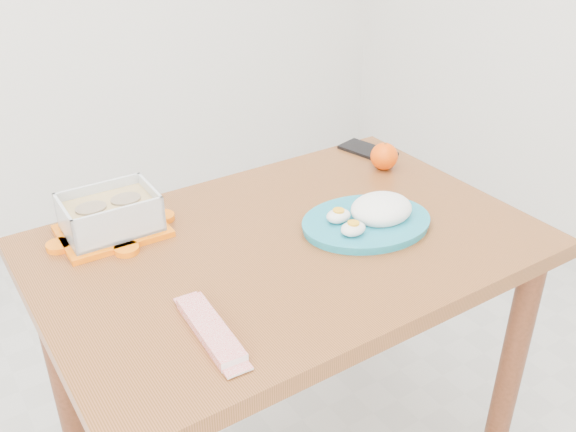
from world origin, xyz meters
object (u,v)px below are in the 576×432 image
dining_table (288,284)px  rice_plate (371,215)px  orange_fruit (384,156)px  food_container (110,215)px  smartphone (368,150)px

dining_table → rice_plate: 0.24m
dining_table → rice_plate: (0.19, -0.05, 0.14)m
rice_plate → orange_fruit: bearing=56.0°
orange_fruit → rice_plate: bearing=-135.9°
food_container → rice_plate: 0.57m
food_container → dining_table: bearing=-36.1°
orange_fruit → smartphone: size_ratio=0.46×
rice_plate → food_container: bearing=162.1°
smartphone → rice_plate: bearing=-142.8°
food_container → orange_fruit: 0.72m
dining_table → smartphone: (0.44, 0.27, 0.12)m
dining_table → food_container: size_ratio=4.64×
food_container → rice_plate: food_container is taller
dining_table → rice_plate: bearing=-14.6°
dining_table → orange_fruit: size_ratio=14.70×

